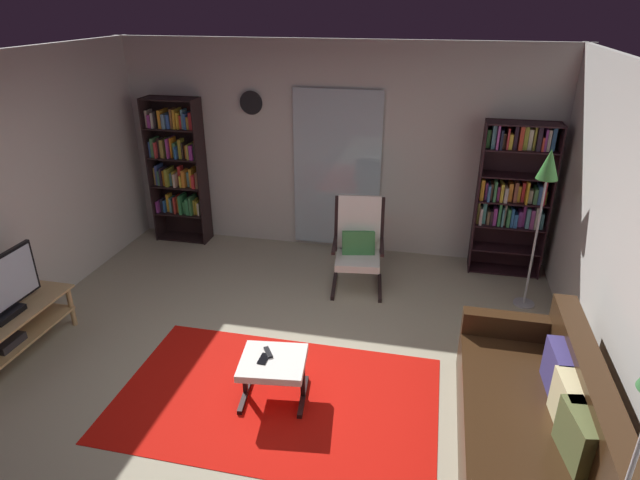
{
  "coord_description": "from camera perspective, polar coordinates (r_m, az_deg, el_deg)",
  "views": [
    {
      "loc": [
        1.25,
        -3.46,
        3.01
      ],
      "look_at": [
        0.29,
        0.86,
        1.0
      ],
      "focal_mm": 29.85,
      "sensor_mm": 36.0,
      "label": 1
    }
  ],
  "objects": [
    {
      "name": "wall_clock",
      "position": [
        6.78,
        -7.38,
        14.39
      ],
      "size": [
        0.29,
        0.03,
        0.29
      ],
      "color": "silver"
    },
    {
      "name": "leather_sofa",
      "position": [
        4.21,
        22.17,
        -17.82
      ],
      "size": [
        0.88,
        2.0,
        0.81
      ],
      "color": "#342011",
      "rests_on": "ground"
    },
    {
      "name": "wall_back",
      "position": [
        6.7,
        1.37,
        9.65
      ],
      "size": [
        5.6,
        0.06,
        2.6
      ],
      "primitive_type": "cube",
      "color": "beige",
      "rests_on": "ground"
    },
    {
      "name": "lounge_armchair",
      "position": [
        5.96,
        4.14,
        -0.18
      ],
      "size": [
        0.64,
        0.71,
        1.02
      ],
      "color": "black",
      "rests_on": "ground"
    },
    {
      "name": "floor_lamp_by_shelf",
      "position": [
        5.64,
        23.13,
        6.08
      ],
      "size": [
        0.22,
        0.22,
        1.71
      ],
      "color": "#A5A5AD",
      "rests_on": "ground"
    },
    {
      "name": "ottoman",
      "position": [
        4.42,
        -5.05,
        -13.32
      ],
      "size": [
        0.58,
        0.54,
        0.38
      ],
      "color": "white",
      "rests_on": "ground"
    },
    {
      "name": "area_rug",
      "position": [
        4.6,
        -4.67,
        -16.5
      ],
      "size": [
        2.62,
        1.61,
        0.01
      ],
      "primitive_type": "cube",
      "color": "red",
      "rests_on": "ground"
    },
    {
      "name": "tv_stand",
      "position": [
        5.58,
        -30.46,
        -8.46
      ],
      "size": [
        0.47,
        1.3,
        0.45
      ],
      "color": "tan",
      "rests_on": "ground"
    },
    {
      "name": "cell_phone",
      "position": [
        4.38,
        -6.06,
        -12.54
      ],
      "size": [
        0.07,
        0.14,
        0.01
      ],
      "primitive_type": "cube",
      "rotation": [
        0.0,
        0.0,
        -0.02
      ],
      "color": "black",
      "rests_on": "ottoman"
    },
    {
      "name": "glass_door_panel",
      "position": [
        6.7,
        1.8,
        7.41
      ],
      "size": [
        1.1,
        0.01,
        2.0
      ],
      "primitive_type": "cube",
      "color": "silver"
    },
    {
      "name": "bookshelf_near_tv",
      "position": [
        7.23,
        -15.03,
        7.72
      ],
      "size": [
        0.71,
        0.3,
        1.9
      ],
      "color": "black",
      "rests_on": "ground"
    },
    {
      "name": "tv_remote",
      "position": [
        4.44,
        -5.58,
        -11.89
      ],
      "size": [
        0.11,
        0.14,
        0.02
      ],
      "primitive_type": "cube",
      "rotation": [
        0.0,
        0.0,
        0.58
      ],
      "color": "black",
      "rests_on": "ottoman"
    },
    {
      "name": "bookshelf_near_sofa",
      "position": [
        6.48,
        20.0,
        4.85
      ],
      "size": [
        0.81,
        0.3,
        1.8
      ],
      "color": "black",
      "rests_on": "ground"
    },
    {
      "name": "ground_plane",
      "position": [
        4.75,
        -5.86,
        -15.02
      ],
      "size": [
        7.02,
        7.02,
        0.0
      ],
      "primitive_type": "plane",
      "color": "tan"
    }
  ]
}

